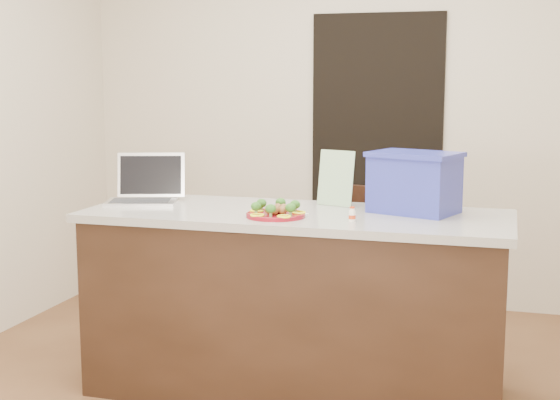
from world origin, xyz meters
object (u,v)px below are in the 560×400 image
(island, at_px, (295,303))
(chair, at_px, (353,257))
(napkin, at_px, (285,215))
(yogurt_bottle, at_px, (352,215))
(laptop, at_px, (146,189))
(plate, at_px, (276,215))
(blue_box, at_px, (414,182))

(island, bearing_deg, chair, 79.53)
(napkin, height_order, chair, chair)
(yogurt_bottle, height_order, chair, yogurt_bottle)
(yogurt_bottle, distance_m, chair, 1.03)
(laptop, bearing_deg, island, -23.83)
(chair, bearing_deg, island, -88.42)
(plate, distance_m, chair, 1.02)
(island, height_order, plate, plate)
(chair, bearing_deg, blue_box, -43.96)
(island, relative_size, blue_box, 4.32)
(blue_box, bearing_deg, chair, 143.20)
(napkin, relative_size, blue_box, 0.35)
(island, relative_size, chair, 2.18)
(blue_box, height_order, chair, blue_box)
(plate, distance_m, yogurt_bottle, 0.37)
(napkin, xyz_separation_m, laptop, (-0.82, 0.20, 0.06))
(island, relative_size, plate, 7.41)
(island, distance_m, chair, 0.77)
(laptop, height_order, blue_box, blue_box)
(yogurt_bottle, bearing_deg, napkin, 169.60)
(laptop, relative_size, blue_box, 0.87)
(napkin, distance_m, blue_box, 0.64)
(plate, distance_m, laptop, 0.83)
(laptop, height_order, chair, laptop)
(chair, bearing_deg, napkin, -88.32)
(yogurt_bottle, relative_size, chair, 0.07)
(island, xyz_separation_m, blue_box, (0.55, 0.14, 0.61))
(laptop, bearing_deg, chair, 16.37)
(yogurt_bottle, xyz_separation_m, blue_box, (0.24, 0.32, 0.12))
(plate, xyz_separation_m, laptop, (-0.79, 0.25, 0.06))
(plate, height_order, chair, chair)
(blue_box, xyz_separation_m, chair, (-0.41, 0.61, -0.53))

